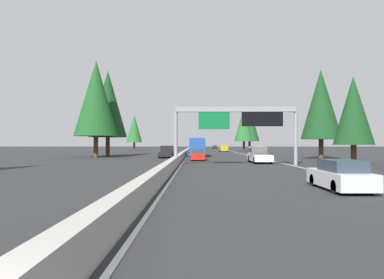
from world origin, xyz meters
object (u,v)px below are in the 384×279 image
(pickup_far_left, at_px, (259,155))
(sedan_near_right, at_px, (198,155))
(conifer_right_far, at_px, (244,124))
(oncoming_near, at_px, (167,152))
(sedan_distant_b, at_px, (215,147))
(conifer_left_near, at_px, (96,98))
(conifer_left_far, at_px, (134,129))
(bus_far_center, at_px, (197,146))
(conifer_right_near, at_px, (353,111))
(sign_gantry_overhead, at_px, (237,119))
(conifer_right_distant, at_px, (249,124))
(conifer_left_mid, at_px, (108,104))
(sedan_mid_right, at_px, (340,176))
(conifer_right_mid, at_px, (321,104))
(minivan_mid_left, at_px, (224,148))

(pickup_far_left, height_order, sedan_near_right, pickup_far_left)
(pickup_far_left, relative_size, conifer_right_far, 0.45)
(sedan_near_right, xyz_separation_m, oncoming_near, (7.92, 4.85, 0.23))
(sedan_distant_b, relative_size, conifer_left_near, 0.28)
(oncoming_near, height_order, conifer_right_far, conifer_right_far)
(sedan_near_right, relative_size, conifer_left_far, 0.39)
(bus_far_center, distance_m, conifer_right_near, 28.09)
(sign_gantry_overhead, distance_m, oncoming_near, 20.33)
(bus_far_center, bearing_deg, conifer_right_near, -142.95)
(bus_far_center, distance_m, conifer_left_far, 53.20)
(sedan_near_right, bearing_deg, oncoming_near, 31.47)
(conifer_left_near, bearing_deg, sign_gantry_overhead, -132.71)
(conifer_right_distant, xyz_separation_m, conifer_left_mid, (-37.02, 30.90, 1.41))
(bus_far_center, bearing_deg, conifer_left_mid, 88.22)
(conifer_left_near, bearing_deg, oncoming_near, -93.92)
(sign_gantry_overhead, distance_m, sedan_near_right, 11.49)
(sedan_mid_right, xyz_separation_m, conifer_left_mid, (42.42, 22.66, 8.53))
(sign_gantry_overhead, height_order, oncoming_near, sign_gantry_overhead)
(sign_gantry_overhead, xyz_separation_m, sedan_near_right, (9.96, 4.02, -4.09))
(conifer_right_far, xyz_separation_m, conifer_right_distant, (0.99, -1.73, 0.18))
(sign_gantry_overhead, bearing_deg, oncoming_near, 26.39)
(pickup_far_left, bearing_deg, conifer_right_distant, -7.99)
(conifer_left_near, xyz_separation_m, conifer_left_far, (54.31, 3.96, -2.49))
(conifer_right_mid, relative_size, conifer_left_far, 1.13)
(oncoming_near, bearing_deg, minivan_mid_left, 161.53)
(minivan_mid_left, bearing_deg, conifer_right_mid, -164.59)
(sign_gantry_overhead, bearing_deg, bus_far_center, 9.58)
(conifer_left_far, bearing_deg, minivan_mid_left, -125.81)
(sign_gantry_overhead, height_order, conifer_left_near, conifer_left_near)
(conifer_right_far, xyz_separation_m, conifer_left_near, (-41.85, 29.51, 1.81))
(conifer_right_near, distance_m, conifer_right_distant, 59.75)
(conifer_right_mid, height_order, conifer_right_far, conifer_right_mid)
(bus_far_center, relative_size, conifer_right_near, 1.21)
(sedan_distant_b, bearing_deg, conifer_right_mid, -172.48)
(sedan_distant_b, bearing_deg, conifer_right_distant, -166.84)
(conifer_right_far, height_order, conifer_left_mid, conifer_left_mid)
(conifer_right_mid, bearing_deg, minivan_mid_left, 15.41)
(pickup_far_left, relative_size, conifer_right_distant, 0.44)
(minivan_mid_left, relative_size, conifer_right_mid, 0.39)
(bus_far_center, bearing_deg, sedan_distant_b, -5.62)
(conifer_right_distant, height_order, conifer_left_mid, conifer_left_mid)
(conifer_left_near, bearing_deg, sedan_mid_right, -147.85)
(conifer_left_mid, bearing_deg, sedan_mid_right, -151.89)
(conifer_right_near, bearing_deg, oncoming_near, 53.30)
(sedan_near_right, distance_m, conifer_left_near, 20.35)
(sedan_near_right, relative_size, conifer_right_mid, 0.34)
(bus_far_center, relative_size, sedan_near_right, 2.61)
(sedan_mid_right, bearing_deg, conifer_right_distant, -5.92)
(conifer_left_near, bearing_deg, conifer_right_distant, -36.10)
(sign_gantry_overhead, distance_m, conifer_right_near, 12.87)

